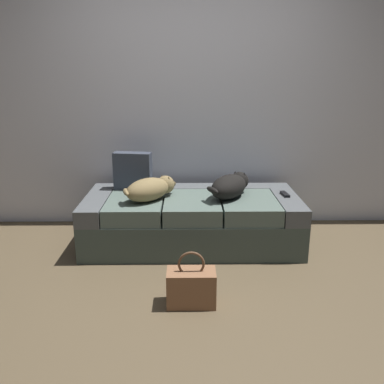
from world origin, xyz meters
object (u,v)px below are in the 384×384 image
dog_dark (231,186)px  handbag (191,287)px  dog_tan (151,189)px  tv_remote (285,194)px  couch (192,220)px  throw_pillow (133,171)px

dog_dark → handbag: bearing=-109.5°
dog_tan → handbag: dog_tan is taller
dog_tan → tv_remote: (1.16, 0.11, -0.09)m
dog_dark → tv_remote: bearing=4.4°
tv_remote → dog_tan: bearing=179.4°
dog_tan → dog_dark: bearing=6.3°
couch → dog_tan: 0.48m
throw_pillow → tv_remote: bearing=-9.4°
dog_tan → throw_pillow: bearing=119.6°
couch → tv_remote: tv_remote is taller
throw_pillow → couch: bearing=-23.1°
tv_remote → handbag: (-0.83, -1.02, -0.33)m
dog_dark → handbag: 1.12m
tv_remote → couch: bearing=174.3°
handbag → dog_tan: bearing=110.0°
tv_remote → handbag: 1.35m
throw_pillow → handbag: size_ratio=0.90×
dog_tan → tv_remote: bearing=5.5°
couch → dog_dark: 0.46m
handbag → tv_remote: bearing=50.8°
dog_tan → dog_dark: dog_dark is taller
throw_pillow → dog_tan: bearing=-60.4°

